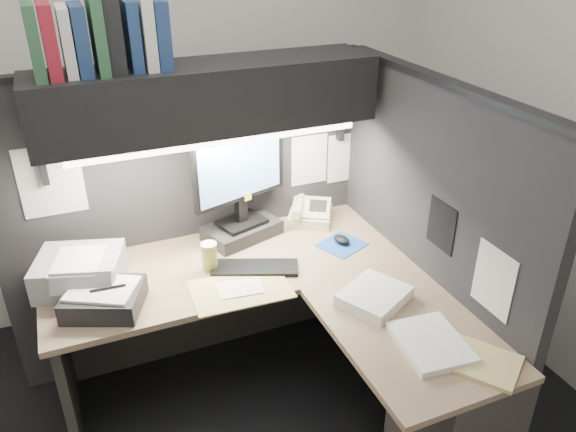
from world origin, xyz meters
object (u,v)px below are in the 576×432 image
object	(u,v)px
telephone	(310,213)
printer	(80,271)
overhead_shelf	(209,97)
notebook_stack	(104,299)
monitor	(241,198)
coffee_cup	(210,258)
desk	(335,365)
keyboard	(255,268)

from	to	relation	value
telephone	printer	world-z (taller)	printer
overhead_shelf	notebook_stack	xyz separation A→B (m)	(-0.60, -0.33, -0.72)
monitor	printer	bearing A→B (deg)	171.59
coffee_cup	notebook_stack	bearing A→B (deg)	-166.97
desk	coffee_cup	distance (m)	0.76
coffee_cup	printer	bearing A→B (deg)	169.31
desk	monitor	xyz separation A→B (m)	(-0.16, 0.78, 0.51)
overhead_shelf	keyboard	distance (m)	0.82
desk	coffee_cup	bearing A→B (deg)	127.07
monitor	keyboard	bearing A→B (deg)	-115.99
desk	keyboard	size ratio (longest dim) A/B	4.16
desk	overhead_shelf	distance (m)	1.33
desk	printer	xyz separation A→B (m)	(-0.98, 0.64, 0.36)
printer	notebook_stack	world-z (taller)	printer
keyboard	telephone	distance (m)	0.57
overhead_shelf	monitor	xyz separation A→B (m)	(0.14, 0.03, -0.54)
overhead_shelf	notebook_stack	world-z (taller)	overhead_shelf
printer	monitor	bearing A→B (deg)	26.62
desk	coffee_cup	xyz separation A→B (m)	(-0.40, 0.54, 0.35)
overhead_shelf	coffee_cup	size ratio (longest dim) A/B	11.58
desk	telephone	size ratio (longest dim) A/B	7.18
desk	overhead_shelf	bearing A→B (deg)	111.79
monitor	keyboard	world-z (taller)	monitor
coffee_cup	notebook_stack	distance (m)	0.51
desk	keyboard	distance (m)	0.58
monitor	notebook_stack	xyz separation A→B (m)	(-0.74, -0.36, -0.18)
monitor	notebook_stack	bearing A→B (deg)	-171.97
overhead_shelf	printer	bearing A→B (deg)	-170.85
keyboard	notebook_stack	distance (m)	0.69
overhead_shelf	coffee_cup	xyz separation A→B (m)	(-0.10, -0.22, -0.70)
keyboard	telephone	world-z (taller)	telephone
coffee_cup	keyboard	bearing A→B (deg)	-22.13
monitor	keyboard	xyz separation A→B (m)	(-0.05, -0.32, -0.22)
monitor	telephone	bearing A→B (deg)	-14.21
desk	keyboard	xyz separation A→B (m)	(-0.21, 0.46, 0.30)
desk	overhead_shelf	xyz separation A→B (m)	(-0.30, 0.75, 1.06)
desk	notebook_stack	world-z (taller)	notebook_stack
telephone	monitor	bearing A→B (deg)	-145.68
keyboard	coffee_cup	size ratio (longest dim) A/B	3.05
desk	monitor	size ratio (longest dim) A/B	2.98
overhead_shelf	printer	xyz separation A→B (m)	(-0.68, -0.11, -0.70)
desk	keyboard	bearing A→B (deg)	114.57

